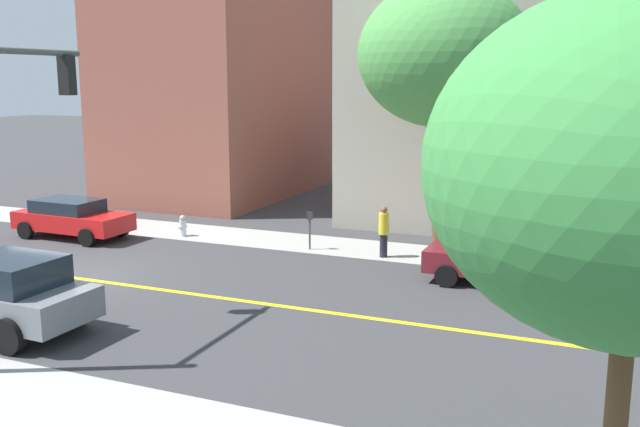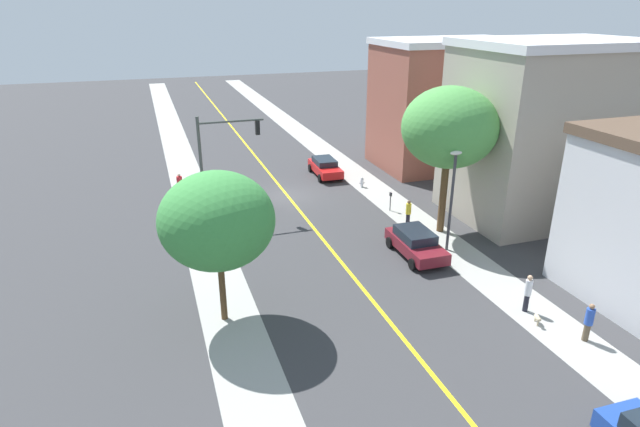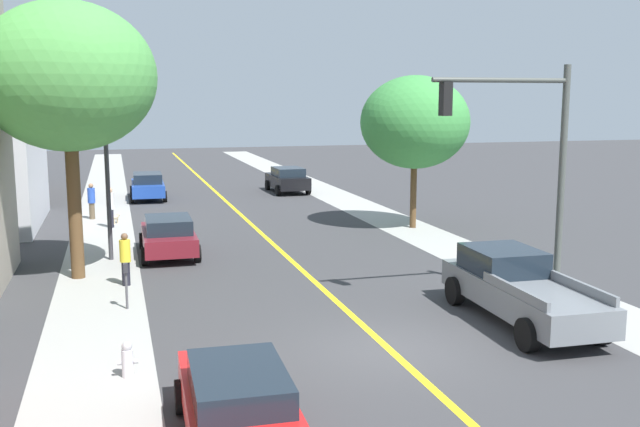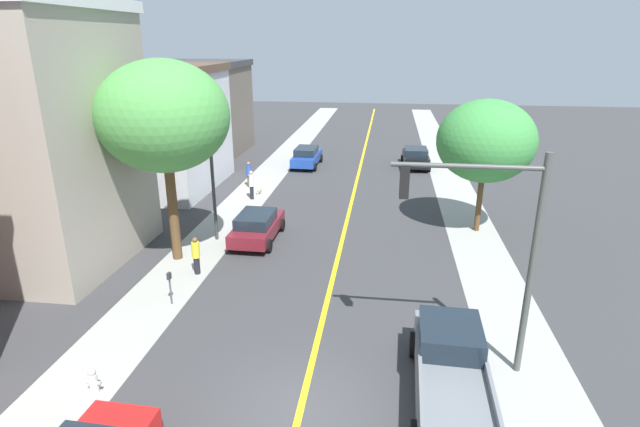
{
  "view_description": "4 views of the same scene",
  "coord_description": "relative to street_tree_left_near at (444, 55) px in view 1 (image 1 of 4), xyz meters",
  "views": [
    {
      "loc": [
        15.55,
        14.34,
        5.75
      ],
      "look_at": [
        -1.5,
        7.22,
        2.18
      ],
      "focal_mm": 39.59,
      "sensor_mm": 36.0,
      "label": 1
    },
    {
      "loc": [
        9.18,
        34.9,
        13.11
      ],
      "look_at": [
        0.43,
        8.76,
        2.0
      ],
      "focal_mm": 29.38,
      "sensor_mm": 36.0,
      "label": 2
    },
    {
      "loc": [
        -6.0,
        -15.06,
        5.83
      ],
      "look_at": [
        0.44,
        7.38,
        2.06
      ],
      "focal_mm": 40.31,
      "sensor_mm": 36.0,
      "label": 3
    },
    {
      "loc": [
        2.02,
        -10.95,
        9.53
      ],
      "look_at": [
        -0.96,
        11.11,
        1.78
      ],
      "focal_mm": 28.12,
      "sensor_mm": 36.0,
      "label": 4
    }
  ],
  "objects": [
    {
      "name": "ground_plane",
      "position": [
        7.31,
        -9.1,
        -6.46
      ],
      "size": [
        140.0,
        140.0,
        0.0
      ],
      "primitive_type": "plane",
      "color": "#38383A"
    },
    {
      "name": "fire_hydrant",
      "position": [
        1.38,
        -9.2,
        -6.08
      ],
      "size": [
        0.44,
        0.24,
        0.78
      ],
      "color": "silver",
      "rests_on": "ground"
    },
    {
      "name": "street_tree_right_corner",
      "position": [
        14.19,
        5.5,
        -1.72
      ],
      "size": [
        4.85,
        4.85,
        6.82
      ],
      "color": "brown",
      "rests_on": "ground"
    },
    {
      "name": "parking_meter",
      "position": [
        1.47,
        -4.07,
        -5.6
      ],
      "size": [
        0.12,
        0.18,
        1.3
      ],
      "color": "#4C4C51",
      "rests_on": "ground"
    },
    {
      "name": "street_lamp",
      "position": [
        1.03,
        2.48,
        -2.81
      ],
      "size": [
        0.7,
        0.36,
        5.83
      ],
      "color": "#38383D",
      "rests_on": "ground"
    },
    {
      "name": "maroon_sedan_left_curb",
      "position": [
        3.11,
        2.58,
        -5.69
      ],
      "size": [
        2.11,
        4.35,
        1.47
      ],
      "rotation": [
        0.0,
        0.0,
        1.56
      ],
      "color": "maroon",
      "rests_on": "ground"
    },
    {
      "name": "brick_apartment_block",
      "position": [
        -7.62,
        -0.79,
        -0.87
      ],
      "size": [
        11.33,
        8.05,
        11.14
      ],
      "rotation": [
        0.0,
        0.0,
        -1.57
      ],
      "color": "#A39989",
      "rests_on": "ground"
    },
    {
      "name": "pedestrian_yellow_shirt",
      "position": [
        1.49,
        -1.44,
        -5.58
      ],
      "size": [
        0.34,
        0.34,
        1.67
      ],
      "rotation": [
        0.0,
        0.0,
        2.93
      ],
      "color": "black",
      "rests_on": "ground"
    },
    {
      "name": "road_centerline_stripe",
      "position": [
        7.31,
        -9.1,
        -6.46
      ],
      "size": [
        0.2,
        126.0,
        0.0
      ],
      "primitive_type": "cube",
      "color": "yellow",
      "rests_on": "ground"
    },
    {
      "name": "sidewalk_left",
      "position": [
        0.67,
        -9.1,
        -6.46
      ],
      "size": [
        2.61,
        126.0,
        0.01
      ],
      "primitive_type": "cube",
      "color": "#9E9E99",
      "rests_on": "ground"
    },
    {
      "name": "street_tree_left_near",
      "position": [
        0.0,
        0.0,
        0.0
      ],
      "size": [
        5.53,
        5.53,
        8.83
      ],
      "color": "brown",
      "rests_on": "ground"
    },
    {
      "name": "pale_office_building",
      "position": [
        -7.62,
        -12.81,
        -1.21
      ],
      "size": [
        11.59,
        7.69,
        10.48
      ],
      "rotation": [
        0.0,
        0.0,
        -1.57
      ],
      "color": "#935142",
      "rests_on": "ground"
    },
    {
      "name": "red_sedan_left_curb",
      "position": [
        3.13,
        -12.79,
        -5.71
      ],
      "size": [
        2.08,
        4.4,
        1.41
      ],
      "rotation": [
        0.0,
        0.0,
        1.54
      ],
      "color": "red",
      "rests_on": "ground"
    }
  ]
}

